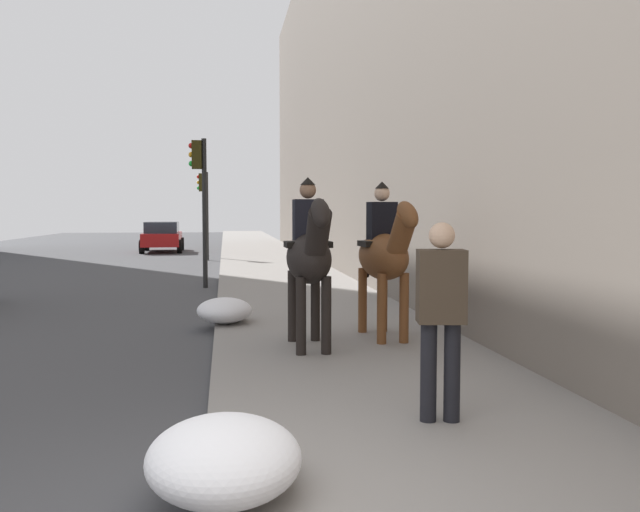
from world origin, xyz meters
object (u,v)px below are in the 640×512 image
Objects in this scene: mounted_horse_far at (385,253)px; traffic_light_far_curb at (204,201)px; traffic_light_near_curb at (201,188)px; car_mid_lane at (162,236)px; mounted_horse_near at (309,255)px; pedestrian_greeting at (441,308)px.

traffic_light_far_curb is at bearing -175.24° from mounted_horse_far.
traffic_light_far_curb is at bearing 1.17° from traffic_light_near_curb.
car_mid_lane is 15.88m from traffic_light_near_curb.
traffic_light_near_curb reaches higher than car_mid_lane.
traffic_light_far_curb is at bearing -161.31° from car_mid_lane.
traffic_light_near_curb reaches higher than mounted_horse_far.
mounted_horse_near is 24.33m from car_mid_lane.
traffic_light_near_curb reaches higher than traffic_light_far_curb.
mounted_horse_far is at bearing -168.99° from car_mid_lane.
traffic_light_near_curb is at bearing -169.81° from mounted_horse_near.
pedestrian_greeting is at bearing -171.51° from car_mid_lane.
pedestrian_greeting is 0.49× the size of traffic_light_far_curb.
mounted_horse_far is 1.30× the size of pedestrian_greeting.
traffic_light_near_curb reaches higher than pedestrian_greeting.
traffic_light_near_curb is 1.08× the size of traffic_light_far_curb.
car_mid_lane is at bearing 8.62° from traffic_light_near_curb.
mounted_horse_far is 17.80m from traffic_light_far_curb.
mounted_horse_far is 0.60× the size of traffic_light_near_curb.
car_mid_lane is 1.11× the size of traffic_light_near_curb.
car_mid_lane is (23.42, 5.17, -0.56)m from mounted_horse_far.
mounted_horse_near is 0.65× the size of traffic_light_far_curb.
traffic_light_near_curb is (8.38, 1.67, 1.15)m from mounted_horse_near.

